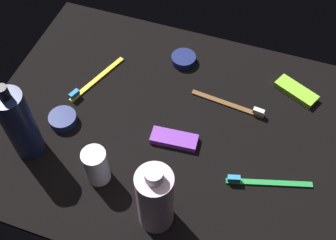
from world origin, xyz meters
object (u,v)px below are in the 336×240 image
(bodywash_bottle, at_px, (155,199))
(deodorant_stick, at_px, (96,166))
(cream_tin_left, at_px, (184,59))
(cream_tin_right, at_px, (63,119))
(toothbrush_yellow, at_px, (94,81))
(snack_bar_lime, at_px, (296,91))
(lotion_bottle, at_px, (19,124))
(toothbrush_brown, at_px, (232,105))
(snack_bar_purple, at_px, (174,139))
(toothbrush_green, at_px, (264,182))

(bodywash_bottle, xyz_separation_m, deodorant_stick, (0.15, -0.05, -0.04))
(cream_tin_left, relative_size, cream_tin_right, 0.98)
(toothbrush_yellow, bearing_deg, bodywash_bottle, 133.35)
(toothbrush_yellow, xyz_separation_m, cream_tin_left, (-0.19, -0.14, 0.00))
(snack_bar_lime, distance_m, cream_tin_left, 0.29)
(lotion_bottle, height_order, snack_bar_lime, lotion_bottle)
(bodywash_bottle, bearing_deg, deodorant_stick, -17.59)
(toothbrush_yellow, height_order, toothbrush_brown, same)
(deodorant_stick, relative_size, cream_tin_left, 1.46)
(lotion_bottle, xyz_separation_m, snack_bar_purple, (-0.29, -0.12, -0.08))
(snack_bar_purple, height_order, cream_tin_right, cream_tin_right)
(deodorant_stick, height_order, toothbrush_yellow, deodorant_stick)
(toothbrush_green, height_order, cream_tin_left, toothbrush_green)
(toothbrush_green, height_order, snack_bar_lime, toothbrush_green)
(cream_tin_right, bearing_deg, cream_tin_left, -127.10)
(bodywash_bottle, height_order, toothbrush_green, bodywash_bottle)
(snack_bar_lime, bearing_deg, cream_tin_left, 23.26)
(toothbrush_brown, relative_size, cream_tin_right, 2.83)
(toothbrush_yellow, distance_m, cream_tin_left, 0.23)
(bodywash_bottle, relative_size, toothbrush_yellow, 1.08)
(deodorant_stick, xyz_separation_m, snack_bar_purple, (-0.12, -0.14, -0.04))
(toothbrush_yellow, relative_size, cream_tin_right, 2.72)
(deodorant_stick, bearing_deg, toothbrush_brown, -128.91)
(bodywash_bottle, distance_m, snack_bar_lime, 0.47)
(deodorant_stick, height_order, snack_bar_lime, deodorant_stick)
(snack_bar_purple, xyz_separation_m, cream_tin_right, (0.26, 0.03, 0.00))
(toothbrush_brown, relative_size, cream_tin_left, 2.88)
(lotion_bottle, distance_m, toothbrush_yellow, 0.24)
(bodywash_bottle, relative_size, toothbrush_brown, 1.04)
(cream_tin_right, bearing_deg, bodywash_bottle, 152.11)
(cream_tin_left, bearing_deg, toothbrush_green, 133.84)
(lotion_bottle, distance_m, toothbrush_brown, 0.48)
(bodywash_bottle, height_order, snack_bar_purple, bodywash_bottle)
(cream_tin_left, bearing_deg, toothbrush_brown, 146.79)
(bodywash_bottle, xyz_separation_m, snack_bar_purple, (0.02, -0.18, -0.08))
(deodorant_stick, height_order, snack_bar_purple, deodorant_stick)
(toothbrush_green, distance_m, cream_tin_left, 0.38)
(toothbrush_yellow, relative_size, snack_bar_lime, 1.66)
(toothbrush_green, height_order, toothbrush_yellow, same)
(bodywash_bottle, bearing_deg, lotion_bottle, -11.00)
(bodywash_bottle, bearing_deg, snack_bar_purple, -82.72)
(snack_bar_lime, relative_size, cream_tin_right, 1.63)
(lotion_bottle, distance_m, snack_bar_purple, 0.33)
(lotion_bottle, bearing_deg, bodywash_bottle, 169.00)
(toothbrush_brown, xyz_separation_m, cream_tin_left, (0.15, -0.10, 0.00))
(toothbrush_green, xyz_separation_m, toothbrush_brown, (0.11, -0.18, 0.00))
(deodorant_stick, relative_size, toothbrush_green, 0.52)
(bodywash_bottle, relative_size, snack_bar_purple, 1.80)
(bodywash_bottle, bearing_deg, toothbrush_green, -142.52)
(bodywash_bottle, bearing_deg, toothbrush_yellow, -46.65)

